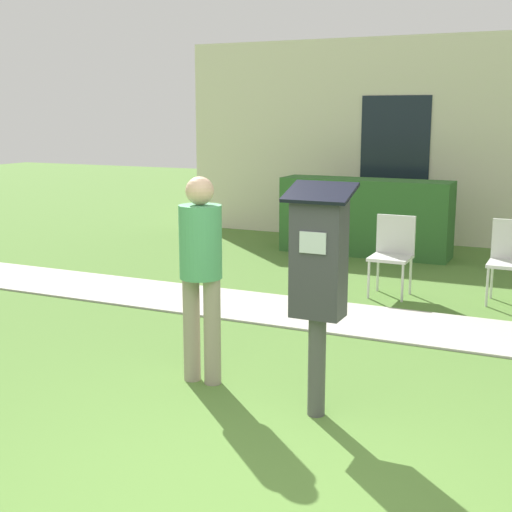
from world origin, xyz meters
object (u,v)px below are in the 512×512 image
Objects in this scene: parking_meter at (318,270)px; person_standing at (201,264)px; outdoor_chair_left at (393,249)px; outdoor_chair_middle at (511,255)px.

parking_meter is 1.03m from person_standing.
outdoor_chair_left and outdoor_chair_middle have the same top height.
parking_meter is 1.77× the size of outdoor_chair_middle.
outdoor_chair_middle is at bearing 31.53° from outdoor_chair_left.
outdoor_chair_left is (-0.37, 3.48, -0.49)m from parking_meter.
outdoor_chair_middle is at bearing 93.82° from person_standing.
person_standing reaches higher than outdoor_chair_left.
person_standing is (-1.01, 0.21, -0.09)m from parking_meter.
parking_meter is 1.01× the size of person_standing.
parking_meter is 3.81m from outdoor_chair_middle.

